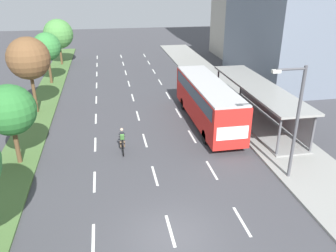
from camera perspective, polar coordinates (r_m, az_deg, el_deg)
ground_plane at (r=16.13m, az=0.71°, el=-18.11°), size 140.00×140.00×0.00m
median_strip at (r=34.07m, az=-20.02°, el=3.86°), size 2.60×52.00×0.12m
sidewalk_right at (r=35.51m, az=9.15°, el=5.81°), size 4.50×52.00×0.15m
lane_divider_left at (r=31.13m, az=-11.95°, el=2.89°), size 0.14×45.79×0.01m
lane_divider_center at (r=31.20m, az=-5.52°, el=3.35°), size 0.14×45.79×0.01m
lane_divider_right at (r=31.66m, az=0.80°, el=3.77°), size 0.14×45.79×0.01m
bus_shelter at (r=28.18m, az=15.13°, el=4.40°), size 2.90×13.11×2.86m
bus at (r=26.82m, az=6.62°, el=4.57°), size 2.54×11.29×3.37m
cyclist at (r=22.73m, az=-7.65°, el=-2.59°), size 0.46×1.82×1.71m
median_tree_second at (r=22.06m, az=-24.94°, el=2.41°), size 3.04×3.04×5.00m
median_tree_third at (r=30.25m, az=-22.32°, el=10.40°), size 3.45×3.45×6.35m
median_tree_fourth at (r=39.00m, az=-19.66°, el=12.36°), size 2.95×2.95×5.42m
median_tree_fifth at (r=47.71m, az=-17.89°, el=14.44°), size 3.76×3.76×5.82m
streetlight at (r=19.52m, az=20.46°, el=1.51°), size 1.91×0.24×6.50m
building_near_right at (r=39.86m, az=17.87°, el=16.15°), size 6.52×14.73×12.64m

